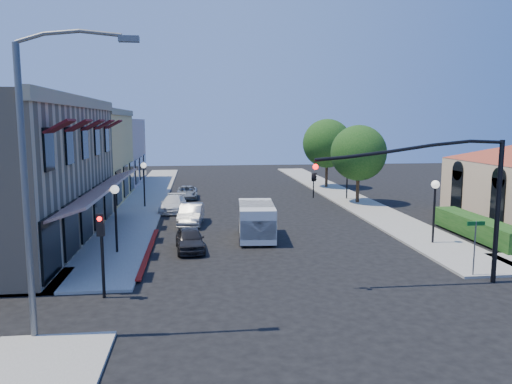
{
  "coord_description": "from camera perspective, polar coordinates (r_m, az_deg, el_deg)",
  "views": [
    {
      "loc": [
        -4.37,
        -17.52,
        6.73
      ],
      "look_at": [
        -0.91,
        11.51,
        2.6
      ],
      "focal_mm": 35.0,
      "sensor_mm": 36.0,
      "label": 1
    }
  ],
  "objects": [
    {
      "name": "sidewalk_right",
      "position": [
        46.89,
        9.53,
        -0.25
      ],
      "size": [
        3.5,
        50.0,
        0.12
      ],
      "primitive_type": "cube",
      "color": "gray",
      "rests_on": "ground"
    },
    {
      "name": "parked_car_d",
      "position": [
        44.41,
        -7.89,
        -0.04
      ],
      "size": [
        1.81,
        3.92,
        1.09
      ],
      "primitive_type": "imported",
      "rotation": [
        0.0,
        0.0,
        -0.0
      ],
      "color": "gray",
      "rests_on": "ground"
    },
    {
      "name": "signal_mast_arm",
      "position": [
        21.75,
        21.31,
        0.51
      ],
      "size": [
        8.01,
        0.39,
        6.0
      ],
      "color": "black",
      "rests_on": "ground"
    },
    {
      "name": "hedge",
      "position": [
        31.73,
        23.92,
        -4.91
      ],
      "size": [
        1.4,
        8.0,
        1.1
      ],
      "primitive_type": "cube",
      "color": "#144012",
      "rests_on": "ground"
    },
    {
      "name": "lamppost_left_far",
      "position": [
        39.94,
        -12.7,
        2.1
      ],
      "size": [
        0.44,
        0.44,
        3.57
      ],
      "color": "black",
      "rests_on": "ground"
    },
    {
      "name": "cobra_streetlight",
      "position": [
        16.31,
        -23.83,
        2.21
      ],
      "size": [
        3.6,
        0.25,
        9.31
      ],
      "color": "#595B5E",
      "rests_on": "ground"
    },
    {
      "name": "pink_stucco_building",
      "position": [
        56.72,
        -18.15,
        4.38
      ],
      "size": [
        10.0,
        12.0,
        7.0
      ],
      "primitive_type": "cube",
      "color": "#C59995",
      "rests_on": "ground"
    },
    {
      "name": "parked_car_c",
      "position": [
        38.06,
        -9.46,
        -1.35
      ],
      "size": [
        2.11,
        4.25,
        1.19
      ],
      "primitive_type": "imported",
      "rotation": [
        0.0,
        0.0,
        -0.11
      ],
      "color": "white",
      "rests_on": "ground"
    },
    {
      "name": "lamppost_left_near",
      "position": [
        26.16,
        -15.8,
        -1.05
      ],
      "size": [
        0.44,
        0.44,
        3.57
      ],
      "color": "black",
      "rests_on": "ground"
    },
    {
      "name": "street_tree_b",
      "position": [
        51.29,
        8.13,
        5.52
      ],
      "size": [
        4.94,
        4.94,
        7.02
      ],
      "color": "black",
      "rests_on": "ground"
    },
    {
      "name": "yellow_stucco_building",
      "position": [
        45.02,
        -21.14,
        3.77
      ],
      "size": [
        10.0,
        12.0,
        7.6
      ],
      "primitive_type": "cube",
      "color": "#D9AF62",
      "rests_on": "ground"
    },
    {
      "name": "street_name_sign",
      "position": [
        23.56,
        23.75,
        -4.98
      ],
      "size": [
        0.8,
        0.06,
        2.5
      ],
      "color": "#595B5E",
      "rests_on": "ground"
    },
    {
      "name": "parked_car_b",
      "position": [
        33.17,
        -7.43,
        -2.55
      ],
      "size": [
        1.81,
        4.21,
        1.35
      ],
      "primitive_type": "imported",
      "rotation": [
        0.0,
        0.0,
        -0.1
      ],
      "color": "#ADAFB2",
      "rests_on": "ground"
    },
    {
      "name": "parked_car_a",
      "position": [
        26.55,
        -7.57,
        -5.37
      ],
      "size": [
        1.69,
        3.66,
        1.21
      ],
      "primitive_type": "imported",
      "rotation": [
        0.0,
        0.0,
        0.07
      ],
      "color": "black",
      "rests_on": "ground"
    },
    {
      "name": "ground",
      "position": [
        19.27,
        6.92,
        -12.46
      ],
      "size": [
        120.0,
        120.0,
        0.0
      ],
      "primitive_type": "plane",
      "color": "black",
      "rests_on": "ground"
    },
    {
      "name": "secondary_signal",
      "position": [
        19.77,
        -17.27,
        -5.23
      ],
      "size": [
        0.28,
        0.42,
        3.32
      ],
      "color": "black",
      "rests_on": "ground"
    },
    {
      "name": "curb_red_strip",
      "position": [
        26.51,
        -12.13,
        -6.85
      ],
      "size": [
        0.25,
        10.0,
        0.06
      ],
      "primitive_type": "cube",
      "color": "maroon",
      "rests_on": "ground"
    },
    {
      "name": "lamppost_right_near",
      "position": [
        28.86,
        19.77,
        -0.39
      ],
      "size": [
        0.44,
        0.44,
        3.57
      ],
      "color": "black",
      "rests_on": "ground"
    },
    {
      "name": "street_tree_a",
      "position": [
        41.73,
        11.65,
        4.39
      ],
      "size": [
        4.56,
        4.56,
        6.48
      ],
      "color": "black",
      "rests_on": "ground"
    },
    {
      "name": "lamppost_right_far",
      "position": [
        43.65,
        10.4,
        2.66
      ],
      "size": [
        0.44,
        0.44,
        3.57
      ],
      "color": "black",
      "rests_on": "ground"
    },
    {
      "name": "sidewalk_left",
      "position": [
        45.23,
        -12.28,
        -0.62
      ],
      "size": [
        3.5,
        50.0,
        0.12
      ],
      "primitive_type": "cube",
      "color": "gray",
      "rests_on": "ground"
    },
    {
      "name": "white_van",
      "position": [
        28.75,
        0.06,
        -3.11
      ],
      "size": [
        2.3,
        4.71,
        2.03
      ],
      "color": "silver",
      "rests_on": "ground"
    }
  ]
}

